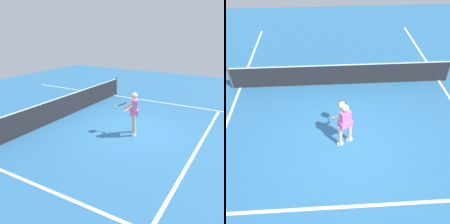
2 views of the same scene
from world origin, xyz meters
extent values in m
plane|color=teal|center=(0.00, 0.00, 0.00)|extent=(26.50, 26.50, 0.00)
cube|color=white|center=(0.00, -2.32, 0.00)|extent=(8.51, 0.10, 0.01)
cube|color=white|center=(-4.26, 0.00, 0.00)|extent=(0.10, 18.39, 0.01)
cube|color=white|center=(4.26, 0.00, 0.00)|extent=(0.10, 18.39, 0.01)
cylinder|color=#4C4C51|center=(4.56, 3.40, 0.51)|extent=(0.08, 0.08, 1.02)
cube|color=#232326|center=(0.00, 3.40, 0.45)|extent=(9.03, 0.02, 0.90)
cube|color=white|center=(0.00, 3.40, 0.92)|extent=(9.03, 0.02, 0.04)
cylinder|color=beige|center=(-0.29, -0.09, 0.39)|extent=(0.13, 0.13, 0.78)
cylinder|color=beige|center=(0.02, 0.08, 0.39)|extent=(0.13, 0.13, 0.78)
cube|color=white|center=(-0.29, -0.09, 0.04)|extent=(0.20, 0.10, 0.08)
cube|color=white|center=(0.02, 0.08, 0.04)|extent=(0.20, 0.10, 0.08)
cube|color=pink|center=(-0.13, 0.00, 1.04)|extent=(0.38, 0.33, 0.52)
cube|color=pink|center=(-0.13, 0.00, 0.84)|extent=(0.49, 0.44, 0.20)
sphere|color=beige|center=(-0.13, 0.00, 1.44)|extent=(0.22, 0.22, 0.22)
cylinder|color=beige|center=(-0.34, 0.06, 1.06)|extent=(0.44, 0.36, 0.37)
cylinder|color=beige|center=(-0.07, 0.20, 1.06)|extent=(0.12, 0.48, 0.37)
cylinder|color=black|center=(-0.03, 0.53, 1.02)|extent=(0.17, 0.28, 0.14)
torus|color=black|center=(-0.18, 0.79, 0.96)|extent=(0.31, 0.24, 0.28)
cylinder|color=beige|center=(-0.18, 0.79, 0.96)|extent=(0.25, 0.19, 0.23)
sphere|color=#D1E533|center=(4.42, -2.05, 0.03)|extent=(0.07, 0.07, 0.07)
camera|label=1|loc=(-7.85, -3.63, 3.70)|focal=39.98mm
camera|label=2|loc=(-0.74, -6.00, 6.37)|focal=42.47mm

